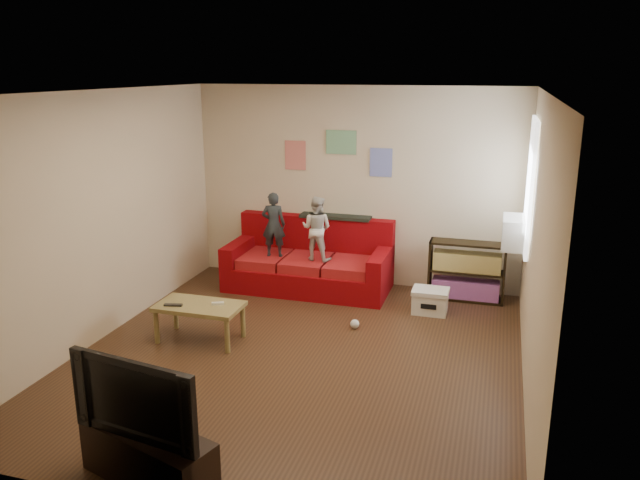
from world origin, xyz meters
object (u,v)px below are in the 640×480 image
(sofa, at_px, (310,264))
(file_box, at_px, (430,301))
(child_b, at_px, (317,228))
(television, at_px, (143,394))
(coffee_table, at_px, (199,309))
(child_a, at_px, (274,224))
(bookshelf, at_px, (466,274))
(tv_stand, at_px, (149,456))

(sofa, xyz_separation_m, file_box, (1.69, -0.48, -0.17))
(child_b, relative_size, television, 0.81)
(child_b, distance_m, coffee_table, 2.06)
(sofa, relative_size, child_a, 2.50)
(sofa, xyz_separation_m, child_b, (0.15, -0.17, 0.56))
(sofa, distance_m, bookshelf, 2.08)
(sofa, xyz_separation_m, coffee_table, (-0.65, -2.00, 0.04))
(child_a, distance_m, bookshelf, 2.61)
(sofa, relative_size, child_b, 2.56)
(child_a, height_order, television, child_a)
(tv_stand, bearing_deg, coffee_table, 125.57)
(child_a, bearing_deg, sofa, -168.58)
(child_b, height_order, file_box, child_b)
(child_a, xyz_separation_m, bookshelf, (2.53, 0.29, -0.55))
(file_box, relative_size, tv_stand, 0.41)
(bookshelf, height_order, television, television)
(child_a, height_order, bookshelf, child_a)
(tv_stand, distance_m, television, 0.50)
(bookshelf, bearing_deg, television, -113.85)
(sofa, bearing_deg, coffee_table, -108.00)
(sofa, distance_m, child_b, 0.61)
(sofa, distance_m, tv_stand, 4.33)
(coffee_table, bearing_deg, file_box, 33.01)
(sofa, bearing_deg, bookshelf, 3.21)
(television, bearing_deg, file_box, 76.86)
(bookshelf, bearing_deg, child_b, -171.42)
(sofa, height_order, television, television)
(child_b, distance_m, tv_stand, 4.21)
(sofa, bearing_deg, tv_stand, -88.44)
(bookshelf, distance_m, file_box, 0.73)
(sofa, relative_size, television, 2.08)
(sofa, xyz_separation_m, tv_stand, (0.12, -4.32, -0.12))
(sofa, bearing_deg, child_b, -49.79)
(sofa, height_order, coffee_table, sofa)
(coffee_table, bearing_deg, television, -71.75)
(sofa, bearing_deg, file_box, -15.68)
(child_a, relative_size, television, 0.83)
(coffee_table, height_order, tv_stand, coffee_table)
(child_a, height_order, coffee_table, child_a)
(sofa, distance_m, television, 4.34)
(child_a, distance_m, file_box, 2.29)
(coffee_table, bearing_deg, tv_stand, -71.75)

